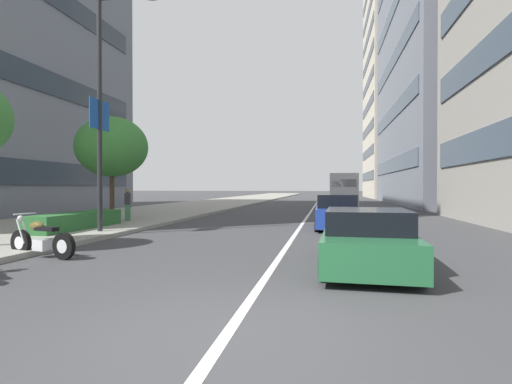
{
  "coord_description": "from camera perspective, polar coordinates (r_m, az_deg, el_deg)",
  "views": [
    {
      "loc": [
        -4.62,
        -1.19,
        1.77
      ],
      "look_at": [
        12.12,
        1.85,
        1.58
      ],
      "focal_mm": 27.57,
      "sensor_mm": 36.0,
      "label": 1
    }
  ],
  "objects": [
    {
      "name": "ground_plane",
      "position": [
        5.09,
        -4.13,
        -19.72
      ],
      "size": [
        400.0,
        400.0,
        0.0
      ],
      "primitive_type": "plane",
      "color": "#3A3A3D"
    },
    {
      "name": "sidewalk_right_plaza",
      "position": [
        36.65,
        -8.66,
        -2.01
      ],
      "size": [
        160.0,
        8.94,
        0.15
      ],
      "primitive_type": "cube",
      "color": "gray",
      "rests_on": "ground"
    },
    {
      "name": "street_tree_mid_sidewalk",
      "position": [
        20.53,
        -20.19,
        6.17
      ],
      "size": [
        3.45,
        3.45,
        5.08
      ],
      "color": "#473323",
      "rests_on": "sidewalk_right_plaza"
    },
    {
      "name": "clipped_hedge_bed",
      "position": [
        17.09,
        -24.54,
        -3.78
      ],
      "size": [
        4.8,
        1.1,
        0.64
      ],
      "primitive_type": "cube",
      "color": "#28602D",
      "rests_on": "sidewalk_right_plaza"
    },
    {
      "name": "motorcycle_mid_row",
      "position": [
        11.41,
        -28.71,
        -6.21
      ],
      "size": [
        0.76,
        2.2,
        1.11
      ],
      "rotation": [
        0.0,
        0.0,
        1.33
      ],
      "color": "black",
      "rests_on": "ground"
    },
    {
      "name": "office_tower_near_left",
      "position": [
        76.49,
        22.01,
        17.21
      ],
      "size": [
        20.43,
        15.6,
        47.27
      ],
      "color": "beige",
      "rests_on": "ground"
    },
    {
      "name": "delivery_van_ahead",
      "position": [
        31.5,
        12.56,
        0.14
      ],
      "size": [
        5.42,
        2.18,
        2.82
      ],
      "rotation": [
        0.0,
        0.0,
        -0.02
      ],
      "color": "#B7B7BC",
      "rests_on": "ground"
    },
    {
      "name": "lane_centre_stripe",
      "position": [
        39.68,
        8.57,
        -1.91
      ],
      "size": [
        110.0,
        0.16,
        0.01
      ],
      "primitive_type": "cube",
      "color": "silver",
      "rests_on": "ground"
    },
    {
      "name": "street_lamp_with_banners",
      "position": [
        15.95,
        -20.71,
        13.33
      ],
      "size": [
        1.26,
        2.5,
        8.69
      ],
      "color": "#232326",
      "rests_on": "sidewalk_right_plaza"
    },
    {
      "name": "car_lead_in_lane",
      "position": [
        8.97,
        15.8,
        -6.79
      ],
      "size": [
        4.25,
        2.04,
        1.3
      ],
      "rotation": [
        0.0,
        0.0,
        -0.04
      ],
      "color": "#236038",
      "rests_on": "ground"
    },
    {
      "name": "pedestrian_on_plaza",
      "position": [
        20.22,
        -18.12,
        -1.76
      ],
      "size": [
        0.47,
        0.39,
        1.57
      ],
      "rotation": [
        0.0,
        0.0,
        1.96
      ],
      "color": "#3F724C",
      "rests_on": "sidewalk_right_plaza"
    },
    {
      "name": "car_far_down_avenue",
      "position": [
        17.36,
        11.6,
        -2.99
      ],
      "size": [
        4.39,
        1.85,
        1.47
      ],
      "rotation": [
        0.0,
        0.0,
        0.01
      ],
      "color": "navy",
      "rests_on": "ground"
    }
  ]
}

